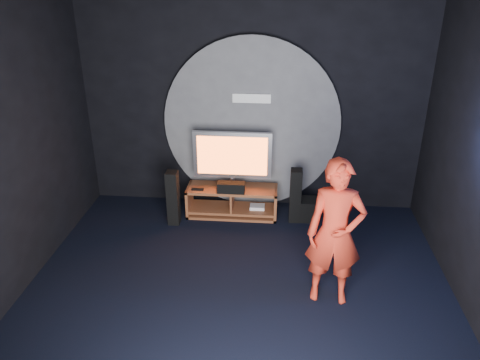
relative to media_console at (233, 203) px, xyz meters
The scene contains 12 objects.
floor 2.07m from the media_console, 83.08° to the right, with size 5.00×5.00×0.00m, color black.
back_wall 1.64m from the media_console, 61.07° to the left, with size 5.00×0.04×3.50m, color black.
front_wall 4.81m from the media_console, 86.87° to the right, with size 5.00×0.04×3.50m, color black.
wall_disc_panel 1.20m from the media_console, 57.73° to the left, with size 2.60×0.11×2.60m.
media_console is the anchor object (origin of this frame).
tv 0.72m from the media_console, 96.20° to the left, with size 1.14×0.22×0.85m.
center_speaker 0.36m from the media_console, 92.88° to the right, with size 0.40×0.15×0.15m, color black.
remote 0.58m from the media_console, 166.62° to the right, with size 0.18×0.05×0.02m, color black.
tower_speaker_left 0.91m from the media_console, 158.54° to the right, with size 0.16×0.18×0.82m, color black.
tower_speaker_right 0.96m from the media_console, ahead, with size 0.16×0.18×0.82m, color black.
subwoofer 1.14m from the media_console, ahead, with size 0.29×0.29×0.32m, color black.
player 2.33m from the media_console, 54.63° to the right, with size 0.62×0.40×1.69m, color red.
Camera 1 is at (0.41, -4.15, 3.49)m, focal length 35.00 mm.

